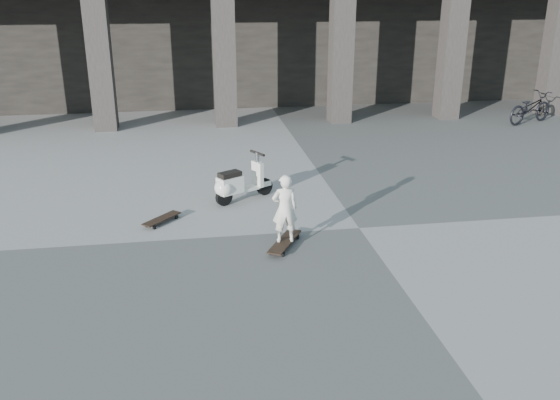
{
  "coord_description": "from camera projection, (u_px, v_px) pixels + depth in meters",
  "views": [
    {
      "loc": [
        -2.94,
        -9.49,
        4.18
      ],
      "look_at": [
        -1.46,
        -0.07,
        0.65
      ],
      "focal_mm": 38.0,
      "sensor_mm": 36.0,
      "label": 1
    }
  ],
  "objects": [
    {
      "name": "bicycle",
      "position": [
        530.0,
        108.0,
        18.37
      ],
      "size": [
        1.96,
        1.32,
        0.97
      ],
      "primitive_type": "imported",
      "rotation": [
        0.0,
        0.0,
        1.97
      ],
      "color": "black",
      "rests_on": "ground"
    },
    {
      "name": "scooter",
      "position": [
        235.0,
        185.0,
        11.78
      ],
      "size": [
        1.24,
        0.81,
        0.95
      ],
      "rotation": [
        0.0,
        0.0,
        0.52
      ],
      "color": "black",
      "rests_on": "ground"
    },
    {
      "name": "child",
      "position": [
        285.0,
        209.0,
        9.69
      ],
      "size": [
        0.42,
        0.28,
        1.16
      ],
      "primitive_type": "imported",
      "rotation": [
        0.0,
        0.0,
        3.14
      ],
      "color": "silver",
      "rests_on": "longboard"
    },
    {
      "name": "ground",
      "position": [
        359.0,
        228.0,
        10.67
      ],
      "size": [
        90.0,
        90.0,
        0.0
      ],
      "primitive_type": "plane",
      "color": "#4F4F4C",
      "rests_on": "ground"
    },
    {
      "name": "longboard",
      "position": [
        285.0,
        242.0,
        9.9
      ],
      "size": [
        0.72,
        1.03,
        0.1
      ],
      "rotation": [
        0.0,
        0.0,
        1.06
      ],
      "color": "black",
      "rests_on": "ground"
    },
    {
      "name": "colonnade",
      "position": [
        261.0,
        13.0,
        22.37
      ],
      "size": [
        28.0,
        8.82,
        6.0
      ],
      "color": "black",
      "rests_on": "ground"
    },
    {
      "name": "skateboard_spare",
      "position": [
        162.0,
        219.0,
        10.87
      ],
      "size": [
        0.71,
        0.76,
        0.1
      ],
      "rotation": [
        0.0,
        0.0,
        0.84
      ],
      "color": "black",
      "rests_on": "ground"
    }
  ]
}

